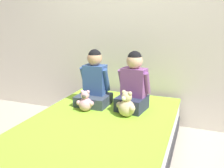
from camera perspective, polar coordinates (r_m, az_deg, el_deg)
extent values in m
plane|color=#B2A899|center=(2.52, -2.76, -17.12)|extent=(14.00, 14.00, 0.00)
cube|color=beige|center=(3.13, 4.83, 13.38)|extent=(8.00, 0.06, 2.50)
cube|color=#2D2D33|center=(2.48, -2.79, -15.47)|extent=(1.37, 1.91, 0.17)
cube|color=silver|center=(2.39, -2.85, -11.59)|extent=(1.34, 1.87, 0.21)
cube|color=#8CC633|center=(2.34, -2.88, -9.01)|extent=(1.35, 1.89, 0.03)
cube|color=#384251|center=(2.72, -4.45, -3.78)|extent=(0.36, 0.33, 0.12)
cube|color=#33518E|center=(2.70, -4.09, 1.07)|extent=(0.24, 0.16, 0.34)
sphere|color=tan|center=(2.65, -4.19, 6.18)|extent=(0.17, 0.17, 0.17)
sphere|color=black|center=(2.65, -4.21, 6.80)|extent=(0.15, 0.15, 0.15)
cylinder|color=#33518E|center=(2.76, -6.69, 1.48)|extent=(0.06, 0.15, 0.27)
cylinder|color=#33518E|center=(2.65, -1.40, 0.98)|extent=(0.06, 0.15, 0.27)
cube|color=#282D47|center=(2.57, 4.79, -4.61)|extent=(0.33, 0.34, 0.15)
cube|color=#7F4789|center=(2.54, 5.32, 0.46)|extent=(0.28, 0.18, 0.30)
sphere|color=#DBAD89|center=(2.49, 5.45, 5.56)|extent=(0.17, 0.17, 0.17)
sphere|color=black|center=(2.49, 5.47, 6.24)|extent=(0.15, 0.15, 0.15)
cylinder|color=#7F4789|center=(2.60, 2.39, 1.02)|extent=(0.07, 0.14, 0.25)
cylinder|color=#7F4789|center=(2.49, 8.40, 0.22)|extent=(0.07, 0.14, 0.25)
sphere|color=#DBA3B2|center=(2.55, -6.41, -4.86)|extent=(0.15, 0.15, 0.15)
sphere|color=#DBA3B2|center=(2.51, -6.48, -2.63)|extent=(0.09, 0.09, 0.09)
sphere|color=#4C4742|center=(2.48, -6.73, -2.99)|extent=(0.04, 0.04, 0.04)
sphere|color=#DBA3B2|center=(2.51, -7.21, -1.82)|extent=(0.04, 0.04, 0.04)
sphere|color=#DBA3B2|center=(2.49, -5.79, -1.91)|extent=(0.04, 0.04, 0.04)
sphere|color=#DBA3B2|center=(2.55, -8.00, -4.47)|extent=(0.06, 0.06, 0.06)
sphere|color=#DBA3B2|center=(2.51, -5.00, -4.69)|extent=(0.06, 0.06, 0.06)
sphere|color=#D1B78E|center=(2.39, 3.52, -5.84)|extent=(0.17, 0.17, 0.17)
sphere|color=#D1B78E|center=(2.35, 3.57, -3.08)|extent=(0.10, 0.10, 0.10)
sphere|color=white|center=(2.32, 2.89, -3.47)|extent=(0.05, 0.05, 0.05)
sphere|color=#D1B78E|center=(2.36, 2.86, -1.96)|extent=(0.04, 0.04, 0.04)
sphere|color=#D1B78E|center=(2.32, 4.32, -2.32)|extent=(0.04, 0.04, 0.04)
sphere|color=#D1B78E|center=(2.42, 1.78, -5.04)|extent=(0.06, 0.06, 0.06)
sphere|color=#D1B78E|center=(2.33, 4.84, -5.92)|extent=(0.06, 0.06, 0.06)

